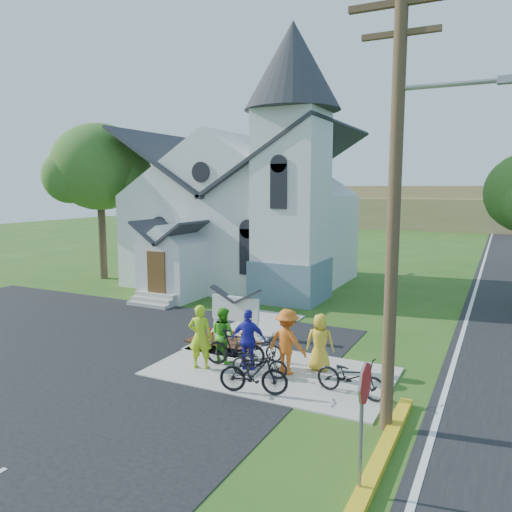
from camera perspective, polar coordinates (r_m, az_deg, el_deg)
The scene contains 20 objects.
ground at distance 15.49m, azimuth -4.21°, elevation -12.82°, with size 120.00×120.00×0.00m, color #285418.
parking_lot at distance 18.63m, azimuth -26.78°, elevation -10.03°, with size 20.00×16.00×0.02m, color black.
sidewalk at distance 15.25m, azimuth 1.76°, elevation -13.06°, with size 7.00×4.00×0.05m, color #ACA59B.
church at distance 28.07m, azimuth -0.92°, elevation 7.43°, with size 12.35×12.00×13.00m.
church_sign at distance 18.41m, azimuth -2.37°, elevation -6.09°, with size 2.20×0.40×1.70m.
flower_bed at distance 17.93m, azimuth -3.76°, elevation -9.79°, with size 2.60×1.10×0.07m, color #37190F.
utility_pole at distance 11.14m, azimuth 15.89°, elevation 7.22°, with size 3.45×0.28×10.00m.
stop_sign at distance 9.25m, azimuth 12.22°, elevation -15.84°, with size 0.11×0.76×2.48m.
tree_lot_corner at distance 31.05m, azimuth -17.46°, elevation 9.63°, with size 5.60×5.60×9.15m.
distant_hills at distance 68.97m, azimuth 23.12°, elevation 4.53°, with size 61.00×10.00×5.60m.
cyclist_0 at distance 15.24m, azimuth -6.39°, elevation -9.12°, with size 0.71×0.47×1.95m, color #AAD819.
bike_0 at distance 16.02m, azimuth 0.26°, elevation -10.29°, with size 0.57×1.63×0.86m, color black.
cyclist_1 at distance 15.78m, azimuth -3.79°, elevation -8.94°, with size 0.84×0.65×1.73m, color green.
bike_1 at distance 15.45m, azimuth -2.42°, elevation -10.44°, with size 0.53×1.89×1.13m, color black.
cyclist_2 at distance 15.05m, azimuth -0.85°, elevation -9.55°, with size 1.07×0.45×1.83m, color #2622AD.
bike_2 at distance 14.62m, azimuth 0.41°, elevation -12.08°, with size 0.57×1.64×0.86m, color black.
cyclist_3 at distance 14.74m, azimuth 3.58°, elevation -9.74°, with size 1.25×0.72×1.93m, color #D65E17.
bike_3 at distance 13.50m, azimuth -0.30°, elevation -13.23°, with size 0.53×1.87×1.12m, color black.
cyclist_4 at distance 15.14m, azimuth 7.32°, elevation -9.74°, with size 0.84×0.54×1.71m, color gold.
bike_4 at distance 13.63m, azimuth 10.80°, elevation -13.38°, with size 0.68×1.95×1.02m, color black.
Camera 1 is at (7.43, -12.44, 5.48)m, focal length 35.00 mm.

